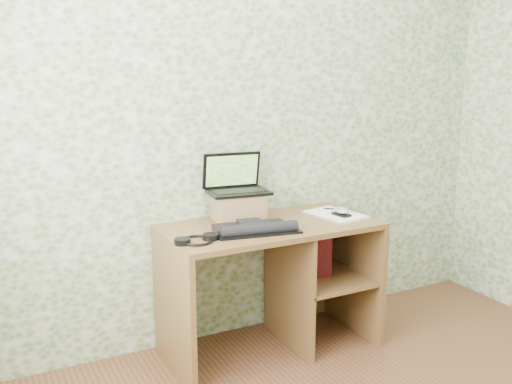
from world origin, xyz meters
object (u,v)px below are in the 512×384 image
keyboard (255,228)px  laptop (236,183)px  desk (280,266)px  notepad (335,215)px  riser (239,207)px

keyboard → laptop: bearing=94.6°
desk → notepad: notepad is taller
desk → notepad: 0.44m
desk → notepad: (0.34, -0.05, 0.28)m
riser → keyboard: bearing=-95.7°
laptop → desk: bearing=-29.2°
desk → laptop: size_ratio=3.31×
desk → laptop: 0.55m
riser → notepad: 0.58m
laptop → notepad: bearing=-12.8°
keyboard → notepad: bearing=17.6°
desk → laptop: (-0.21, 0.15, 0.48)m
laptop → keyboard: size_ratio=0.79×
riser → notepad: bearing=-16.5°
laptop → keyboard: 0.34m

